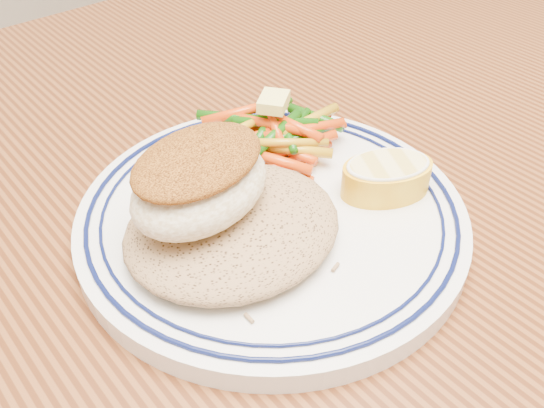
% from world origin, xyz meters
% --- Properties ---
extents(dining_table, '(1.50, 0.90, 0.75)m').
position_xyz_m(dining_table, '(0.00, 0.00, 0.65)').
color(dining_table, '#4C230F').
rests_on(dining_table, ground).
extents(plate, '(0.25, 0.25, 0.02)m').
position_xyz_m(plate, '(-0.02, 0.02, 0.76)').
color(plate, white).
rests_on(plate, dining_table).
extents(rice_pilaf, '(0.14, 0.12, 0.03)m').
position_xyz_m(rice_pilaf, '(-0.05, 0.01, 0.78)').
color(rice_pilaf, olive).
rests_on(rice_pilaf, plate).
extents(fish_fillet, '(0.10, 0.08, 0.05)m').
position_xyz_m(fish_fillet, '(-0.06, 0.03, 0.81)').
color(fish_fillet, white).
rests_on(fish_fillet, rice_pilaf).
extents(vegetable_pile, '(0.10, 0.10, 0.03)m').
position_xyz_m(vegetable_pile, '(0.03, 0.07, 0.78)').
color(vegetable_pile, '#D13C0A').
rests_on(vegetable_pile, plate).
extents(butter_pat, '(0.03, 0.03, 0.01)m').
position_xyz_m(butter_pat, '(0.04, 0.08, 0.80)').
color(butter_pat, '#FFF47C').
rests_on(butter_pat, vegetable_pile).
extents(lemon_wedge, '(0.08, 0.08, 0.02)m').
position_xyz_m(lemon_wedge, '(0.05, -0.02, 0.78)').
color(lemon_wedge, yellow).
rests_on(lemon_wedge, plate).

